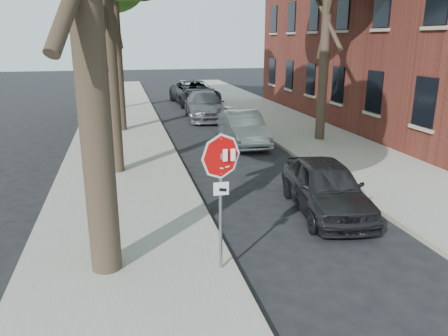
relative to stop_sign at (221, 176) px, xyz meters
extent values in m
plane|color=black|center=(0.70, 0.03, -1.95)|extent=(120.00, 120.00, 0.00)
cube|color=gray|center=(-1.80, 12.03, -1.89)|extent=(4.00, 55.00, 0.12)
cube|color=gray|center=(6.70, 12.03, -1.89)|extent=(4.00, 55.00, 0.12)
cube|color=#9E9384|center=(0.25, 12.03, -1.88)|extent=(0.12, 55.00, 0.13)
cube|color=#9E9384|center=(4.65, 12.03, -1.88)|extent=(0.12, 55.00, 0.13)
cylinder|color=gray|center=(0.00, 0.03, -0.53)|extent=(0.06, 0.06, 2.60)
cube|color=#99999E|center=(0.00, 0.00, 0.37)|extent=(0.05, 0.06, 0.10)
cylinder|color=#99999E|center=(0.00, -0.01, 0.37)|extent=(0.76, 0.32, 0.82)
cylinder|color=white|center=(0.00, -0.02, 0.37)|extent=(0.76, 0.32, 0.82)
cylinder|color=red|center=(0.00, -0.03, 0.37)|extent=(0.68, 0.29, 0.74)
cube|color=white|center=(-0.21, -0.04, 0.39)|extent=(0.08, 0.00, 0.22)
cube|color=white|center=(-0.07, -0.04, 0.39)|extent=(0.08, 0.00, 0.22)
cube|color=white|center=(0.07, -0.04, 0.39)|extent=(0.08, 0.00, 0.22)
cube|color=white|center=(0.21, -0.04, 0.39)|extent=(0.08, 0.00, 0.22)
cube|color=silver|center=(-0.11, -0.04, 0.18)|extent=(0.08, 0.00, 0.03)
cube|color=silver|center=(0.00, -0.04, 0.16)|extent=(0.08, 0.00, 0.03)
cube|color=silver|center=(0.11, -0.04, 0.18)|extent=(0.08, 0.00, 0.03)
cube|color=white|center=(0.00, -0.01, -0.23)|extent=(0.28, 0.02, 0.24)
cube|color=black|center=(0.03, -0.03, -0.25)|extent=(0.15, 0.00, 0.08)
cylinder|color=black|center=(-2.10, 0.53, 2.92)|extent=(0.56, 0.56, 9.50)
cylinder|color=black|center=(-1.90, 7.03, 2.92)|extent=(0.44, 0.44, 9.50)
cylinder|color=black|center=(-1.70, 14.03, 3.17)|extent=(0.48, 0.48, 10.00)
cylinder|color=black|center=(-2.00, 21.03, 2.67)|extent=(0.40, 0.40, 9.00)
cylinder|color=black|center=(6.70, 10.03, 2.67)|extent=(0.40, 0.40, 9.00)
imported|color=black|center=(3.30, 2.45, -1.27)|extent=(2.09, 4.15, 1.35)
imported|color=#9C9FA3|center=(3.30, 10.26, -1.26)|extent=(1.60, 4.22, 1.37)
imported|color=#56575C|center=(2.90, 16.81, -1.21)|extent=(2.40, 5.19, 1.47)
imported|color=black|center=(3.27, 22.50, -1.15)|extent=(3.01, 5.88, 1.59)
camera|label=1|loc=(-1.64, -7.21, 2.33)|focal=35.00mm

